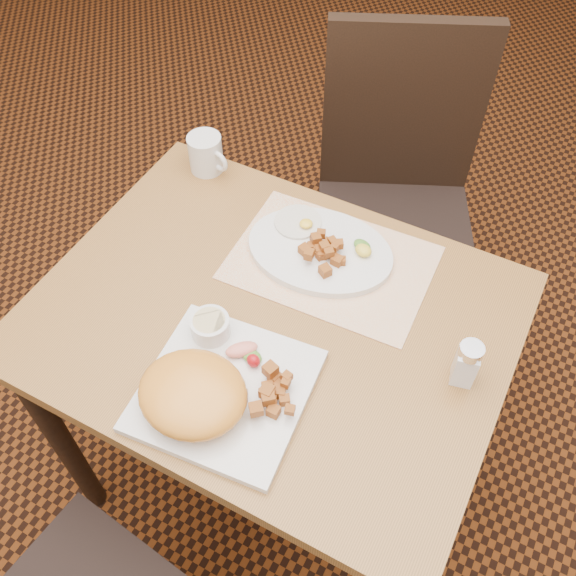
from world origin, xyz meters
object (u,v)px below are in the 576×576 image
at_px(salt_shaker, 466,363).
at_px(plate_oval, 320,251).
at_px(plate_square, 226,390).
at_px(table, 272,346).
at_px(coffee_mug, 206,154).
at_px(chair_far, 396,190).

bearing_deg(salt_shaker, plate_oval, 157.02).
height_order(plate_square, salt_shaker, salt_shaker).
xyz_separation_m(plate_square, plate_oval, (0.00, 0.37, 0.00)).
bearing_deg(salt_shaker, table, -174.74).
bearing_deg(coffee_mug, table, -42.23).
height_order(chair_far, plate_square, chair_far).
relative_size(chair_far, salt_shaker, 9.70).
bearing_deg(plate_square, plate_oval, 89.43).
relative_size(chair_far, plate_oval, 3.19).
bearing_deg(coffee_mug, plate_oval, -18.74).
xyz_separation_m(table, chair_far, (0.02, 0.66, -0.10)).
height_order(table, plate_oval, plate_oval).
bearing_deg(table, salt_shaker, 5.26).
distance_m(salt_shaker, coffee_mug, 0.75).
bearing_deg(coffee_mug, salt_shaker, -20.90).
bearing_deg(salt_shaker, plate_square, -148.27).
distance_m(chair_far, plate_square, 0.88).
height_order(table, salt_shaker, salt_shaker).
distance_m(plate_square, salt_shaker, 0.42).
xyz_separation_m(chair_far, salt_shaker, (0.34, -0.63, 0.26)).
xyz_separation_m(salt_shaker, coffee_mug, (-0.70, 0.27, -0.01)).
relative_size(plate_square, coffee_mug, 2.57).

